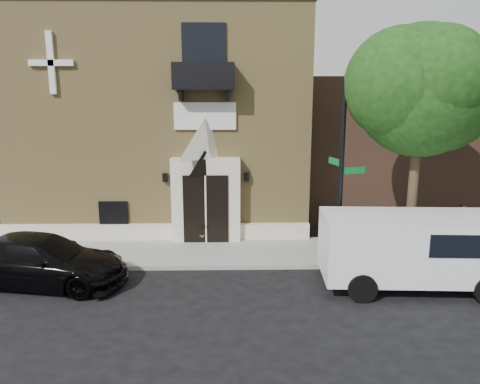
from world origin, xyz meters
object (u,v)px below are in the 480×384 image
object	(u,v)px
fire_hydrant	(437,250)
street_sign	(341,173)
cargo_van	(422,248)
dumpster	(395,244)
black_sedan	(41,261)
pedestrian_near	(461,230)
pedestrian_far	(462,225)

from	to	relation	value
fire_hydrant	street_sign	bearing A→B (deg)	174.90
cargo_van	dumpster	size ratio (longest dim) A/B	2.94
street_sign	dumpster	xyz separation A→B (m)	(1.91, -0.12, -2.41)
black_sedan	pedestrian_near	xyz separation A→B (m)	(13.91, 2.08, 0.26)
black_sedan	cargo_van	xyz separation A→B (m)	(11.48, -0.48, 0.49)
pedestrian_far	fire_hydrant	bearing A→B (deg)	149.38
black_sedan	fire_hydrant	distance (m)	12.79
fire_hydrant	dumpster	size ratio (longest dim) A/B	0.47
black_sedan	cargo_van	bearing A→B (deg)	-83.41
street_sign	pedestrian_near	world-z (taller)	street_sign
black_sedan	fire_hydrant	world-z (taller)	black_sedan
cargo_van	pedestrian_near	size ratio (longest dim) A/B	3.21
black_sedan	fire_hydrant	size ratio (longest dim) A/B	5.90
cargo_van	pedestrian_near	xyz separation A→B (m)	(2.43, 2.56, -0.23)
street_sign	pedestrian_far	bearing A→B (deg)	1.54
dumpster	pedestrian_near	xyz separation A→B (m)	(2.56, 0.68, 0.27)
cargo_van	street_sign	size ratio (longest dim) A/B	0.94
pedestrian_far	black_sedan	bearing A→B (deg)	114.38
pedestrian_near	pedestrian_far	size ratio (longest dim) A/B	1.12
fire_hydrant	pedestrian_far	distance (m)	2.48
street_sign	fire_hydrant	xyz separation A→B (m)	(3.29, -0.29, -2.57)
pedestrian_near	street_sign	bearing A→B (deg)	-18.62
dumpster	black_sedan	bearing A→B (deg)	-178.51
fire_hydrant	dumpster	world-z (taller)	dumpster
cargo_van	street_sign	world-z (taller)	street_sign
black_sedan	pedestrian_far	size ratio (longest dim) A/B	3.37
cargo_van	pedestrian_far	xyz separation A→B (m)	(2.93, 3.50, -0.32)
black_sedan	dumpster	bearing A→B (deg)	-73.96
dumpster	pedestrian_far	xyz separation A→B (m)	(3.06, 1.62, 0.18)
pedestrian_far	cargo_van	bearing A→B (deg)	152.59
dumpster	pedestrian_near	distance (m)	2.66
cargo_van	street_sign	xyz separation A→B (m)	(-2.04, 2.00, 1.91)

